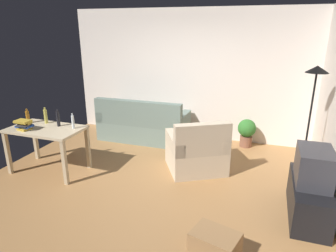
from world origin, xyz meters
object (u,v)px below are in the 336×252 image
tv (314,166)px  book_stack (24,125)px  tv_stand (308,199)px  bottle_amber (28,117)px  torchiere_lamp (314,93)px  armchair (197,153)px  potted_plant (247,131)px  bottle_clear (73,122)px  desk (46,134)px  storage_box (215,245)px  couch (143,126)px  bottle_dark (58,119)px  bottle_squat (46,116)px

tv → book_stack: size_ratio=2.44×
tv_stand → bottle_amber: (-4.46, 0.14, 0.63)m
torchiere_lamp → armchair: bearing=-174.6°
torchiere_lamp → potted_plant: 1.88m
torchiere_lamp → bottle_clear: bearing=-166.9°
desk → storage_box: size_ratio=2.52×
couch → book_stack: 2.40m
couch → torchiere_lamp: bearing=163.8°
tv → bottle_amber: bottle_amber is taller
tv_stand → bottle_dark: bottle_dark is taller
couch → bottle_squat: (-1.08, -1.63, 0.58)m
potted_plant → storage_box: (-0.05, -3.29, -0.18)m
couch → bottle_clear: bearing=74.7°
torchiere_lamp → bottle_amber: size_ratio=7.19×
desk → bottle_amber: bearing=165.7°
bottle_squat → bottle_clear: size_ratio=1.08×
desk → bottle_clear: bearing=16.3°
torchiere_lamp → bottle_clear: torchiere_lamp is taller
bottle_amber → couch: bearing=51.3°
couch → storage_box: (2.09, -2.98, -0.16)m
torchiere_lamp → armchair: torchiere_lamp is taller
storage_box → desk: bearing=159.4°
armchair → tv_stand: bearing=124.3°
desk → potted_plant: desk is taller
armchair → storage_box: size_ratio=2.50×
tv → armchair: bearing=64.0°
couch → desk: couch is taller
storage_box → tv_stand: bearing=48.3°
desk → tv_stand: bearing=0.7°
book_stack → tv_stand: bearing=2.3°
torchiere_lamp → book_stack: size_ratio=7.35×
tv → desk: 4.00m
desk → potted_plant: 3.75m
tv_stand → bottle_clear: size_ratio=4.26×
torchiere_lamp → bottle_clear: (-3.55, -0.83, -0.54)m
storage_box → book_stack: size_ratio=1.95×
bottle_amber → bottle_dark: bearing=2.3°
bottle_clear → bottle_dark: bearing=175.2°
tv → armchair: 1.88m
bottle_amber → armchair: bearing=13.5°
bottle_amber → bottle_clear: 0.91m
storage_box → bottle_clear: (-2.56, 1.25, 0.72)m
tv → bottle_squat: 4.17m
couch → book_stack: bearing=59.9°
bottle_dark → book_stack: bearing=-140.7°
tv_stand → book_stack: book_stack is taller
storage_box → bottle_clear: size_ratio=1.86×
tv_stand → tv: 0.46m
couch → tv_stand: 3.60m
bottle_dark → desk: bearing=-134.4°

